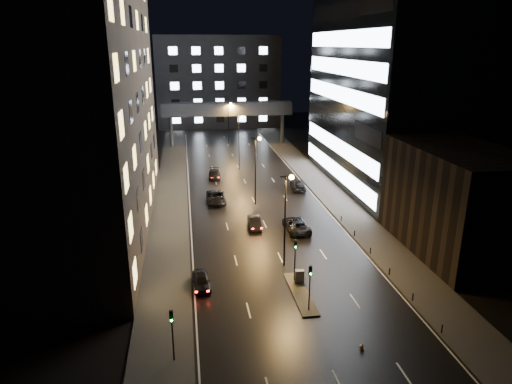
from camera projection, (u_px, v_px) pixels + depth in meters
ground at (245, 181)px, 79.24m from camera, size 160.00×160.00×0.00m
sidewalk_left at (171, 193)px, 72.67m from camera, size 5.00×110.00×0.15m
sidewalk_right at (323, 186)px, 76.37m from camera, size 5.00×110.00×0.15m
building_left at (75, 68)px, 54.68m from camera, size 15.00×48.00×40.00m
building_right_low at (457, 201)px, 51.22m from camera, size 10.00×18.00×12.00m
building_right_glass at (403, 46)px, 72.19m from camera, size 20.00×36.00×45.00m
building_far at (218, 81)px, 129.83m from camera, size 34.00×14.00×25.00m
skybridge at (227, 110)px, 104.82m from camera, size 30.00×3.00×10.00m
median_island at (300, 293)px, 43.58m from camera, size 1.60×8.00×0.15m
traffic_signal_near at (295, 253)px, 44.98m from camera, size 0.28×0.34×4.40m
traffic_signal_far at (310, 281)px, 39.82m from camera, size 0.28×0.34×4.40m
traffic_signal_corner at (172, 328)px, 33.42m from camera, size 0.28×0.34×4.40m
bollard_row at (379, 261)px, 49.15m from camera, size 0.12×25.12×0.90m
streetlight_near at (287, 209)px, 47.20m from camera, size 1.45×0.50×10.15m
streetlight_mid_a at (256, 162)px, 65.98m from camera, size 1.45×0.50×10.15m
streetlight_mid_b at (240, 136)px, 84.76m from camera, size 1.45×0.50×10.15m
streetlight_far at (229, 119)px, 103.54m from camera, size 1.45×0.50×10.15m
car_away_a at (201, 281)px, 44.61m from camera, size 1.88×4.20×1.40m
car_away_b at (255, 222)px, 59.14m from camera, size 1.56×4.29×1.40m
car_away_c at (216, 197)px, 68.42m from camera, size 2.72×5.82×1.61m
car_away_d at (215, 174)px, 80.71m from camera, size 2.34×5.12×1.45m
car_toward_a at (296, 225)px, 58.10m from camera, size 2.85×5.96×1.64m
car_toward_b at (298, 185)px, 74.64m from camera, size 2.77×5.55×1.55m
utility_cabinet at (299, 276)px, 45.28m from camera, size 0.94×0.60×1.31m
cone_a at (362, 346)px, 35.70m from camera, size 0.38×0.38×0.45m
cone_b at (362, 347)px, 35.57m from camera, size 0.34×0.34×0.57m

